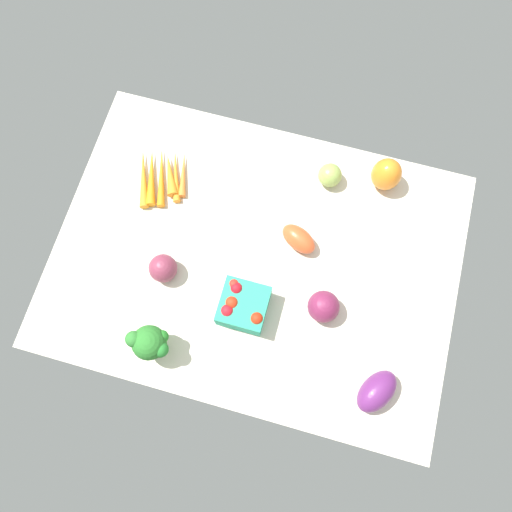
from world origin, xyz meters
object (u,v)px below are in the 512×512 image
Objects in this scene: berry_basket at (243,305)px; red_onion_center at (324,307)px; roma_tomato at (299,239)px; carrot_bunch at (162,176)px; red_onion_near_basket at (163,268)px; broccoli_head at (150,343)px; heirloom_tomato_green at (330,175)px; eggplant at (377,391)px; bell_pepper_orange at (386,174)px.

berry_basket is 19.79cm from red_onion_center.
roma_tomato is (9.07, 20.70, -1.01)cm from berry_basket.
carrot_bunch is 2.71× the size of red_onion_near_basket.
carrot_bunch is at bearing 14.99° from roma_tomato.
broccoli_head is at bearing -140.70° from berry_basket.
eggplant is at bearing -65.88° from heirloom_tomato_green.
red_onion_center reaches higher than heirloom_tomato_green.
heirloom_tomato_green is 63.31cm from broccoli_head.
roma_tomato is at bearing -128.23° from bell_pepper_orange.
heirloom_tomato_green is (12.79, 40.17, -0.65)cm from berry_basket.
eggplant is (35.80, -11.21, -0.31)cm from berry_basket.
bell_pepper_orange is (7.83, 38.48, 1.04)cm from red_onion_center.
berry_basket reaches higher than roma_tomato.
red_onion_near_basket is 1.14× the size of heirloom_tomato_green.
eggplant is 1.01× the size of broccoli_head.
red_onion_near_basket is (-30.97, -16.86, 0.79)cm from roma_tomato.
broccoli_head reaches higher than red_onion_near_basket.
broccoli_head is (-18.20, -14.90, 3.32)cm from berry_basket.
berry_basket is at bearing 92.83° from roma_tomato.
eggplant is 1.83× the size of heirloom_tomato_green.
eggplant is at bearing -14.62° from red_onion_near_basket.
red_onion_near_basket is (-57.70, 15.05, 0.09)cm from eggplant.
berry_basket is at bearing -165.49° from red_onion_center.
berry_basket reaches higher than heirloom_tomato_green.
bell_pepper_orange reaches higher than red_onion_near_basket.
broccoli_head is at bearing -78.83° from red_onion_near_basket.
broccoli_head is (12.95, -43.79, 5.91)cm from carrot_bunch.
berry_basket is at bearing -42.85° from carrot_bunch.
red_onion_center is at bearing 14.51° from berry_basket.
broccoli_head is at bearing -127.76° from bell_pepper_orange.
broccoli_head is at bearing 79.04° from roma_tomato.
bell_pepper_orange is at bearing 58.15° from berry_basket.
carrot_bunch is at bearing -91.68° from eggplant.
heirloom_tomato_green is (34.69, 36.33, -0.43)cm from red_onion_near_basket.
red_onion_center is 1.25× the size of heirloom_tomato_green.
eggplant is at bearing -17.40° from berry_basket.
heirloom_tomato_green is 0.55× the size of broccoli_head.
red_onion_center is 35.79cm from heirloom_tomato_green.
red_onion_center is 0.79× the size of bell_pepper_orange.
broccoli_head reaches higher than roma_tomato.
berry_basket is 22.23cm from red_onion_near_basket.
bell_pepper_orange is at bearing 12.96° from heirloom_tomato_green.
eggplant is 1.46× the size of red_onion_center.
bell_pepper_orange is at bearing -101.72° from roma_tomato.
carrot_bunch is at bearing -165.95° from bell_pepper_orange.
roma_tomato is 18.73cm from red_onion_center.
roma_tomato is 1.56× the size of heirloom_tomato_green.
broccoli_head reaches higher than heirloom_tomato_green.
berry_basket is 1.16× the size of roma_tomato.
red_onion_near_basket is at bearing 55.06° from roma_tomato.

